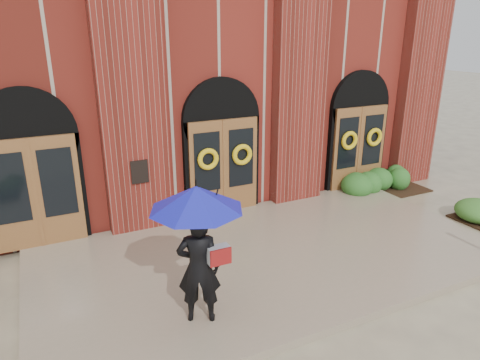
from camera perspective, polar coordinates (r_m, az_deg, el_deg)
ground at (r=9.55m, az=4.60°, el=-10.72°), size 90.00×90.00×0.00m
landing at (r=9.62m, az=4.16°, el=-9.94°), size 10.00×5.30×0.15m
church_building at (r=16.49m, az=-11.09°, el=14.51°), size 16.20×12.53×7.00m
man_with_umbrella at (r=6.78m, az=-5.67°, el=-6.50°), size 1.97×1.97×2.39m
hedge_wall_right at (r=13.96m, az=18.75°, el=-0.27°), size 2.66×1.06×0.68m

